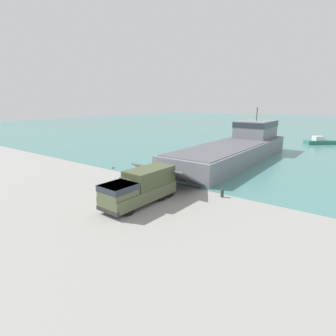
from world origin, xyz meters
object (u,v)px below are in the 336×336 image
at_px(moored_boat_b, 319,141).
at_px(soldier_on_ramp, 122,182).
at_px(landing_craft, 238,146).
at_px(cargo_crate, 115,193).
at_px(military_truck, 140,187).
at_px(mooring_bollard, 222,193).

bearing_deg(moored_boat_b, soldier_on_ramp, -54.23).
bearing_deg(landing_craft, cargo_crate, -95.16).
bearing_deg(military_truck, soldier_on_ramp, -108.09).
relative_size(military_truck, soldier_on_ramp, 4.46).
bearing_deg(soldier_on_ramp, moored_boat_b, -93.32).
distance_m(moored_boat_b, mooring_bollard, 42.74).
height_order(military_truck, cargo_crate, military_truck).
xyz_separation_m(moored_boat_b, mooring_bollard, (-2.92, -42.64, -0.13)).
bearing_deg(soldier_on_ramp, mooring_bollard, -142.74).
bearing_deg(moored_boat_b, mooring_bollard, -44.06).
bearing_deg(soldier_on_ramp, military_truck, 170.77).
height_order(mooring_bollard, cargo_crate, mooring_bollard).
relative_size(soldier_on_ramp, cargo_crate, 1.85).
height_order(military_truck, mooring_bollard, military_truck).
bearing_deg(military_truck, moored_boat_b, 172.42).
distance_m(mooring_bollard, cargo_crate, 10.20).
relative_size(military_truck, moored_boat_b, 1.25).
xyz_separation_m(military_truck, cargo_crate, (-3.02, -0.29, -1.17)).
bearing_deg(landing_craft, moored_boat_b, 71.66).
height_order(moored_boat_b, cargo_crate, moored_boat_b).
xyz_separation_m(military_truck, moored_boat_b, (8.10, 48.42, -0.98)).
distance_m(landing_craft, military_truck, 23.73).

